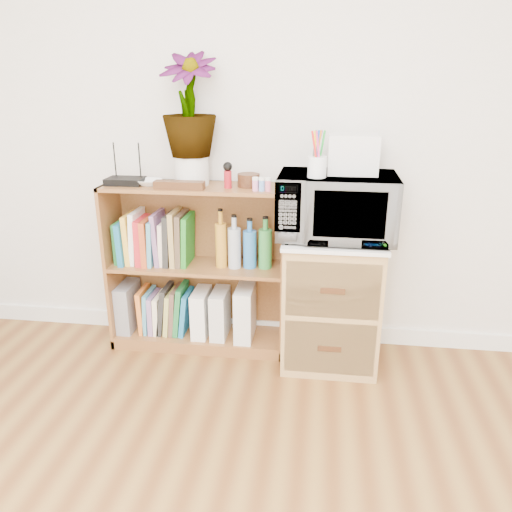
# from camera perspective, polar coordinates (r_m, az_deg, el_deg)

# --- Properties ---
(skirting_board) EXTENTS (4.00, 0.02, 0.10)m
(skirting_board) POSITION_cam_1_polar(r_m,az_deg,el_deg) (3.08, 0.70, -8.19)
(skirting_board) COLOR white
(skirting_board) RESTS_ON ground
(bookshelf) EXTENTS (1.00, 0.30, 0.95)m
(bookshelf) POSITION_cam_1_polar(r_m,az_deg,el_deg) (2.84, -6.64, -1.42)
(bookshelf) COLOR brown
(bookshelf) RESTS_ON ground
(wicker_unit) EXTENTS (0.50, 0.45, 0.70)m
(wicker_unit) POSITION_cam_1_polar(r_m,az_deg,el_deg) (2.74, 8.53, -5.17)
(wicker_unit) COLOR #9E7542
(wicker_unit) RESTS_ON ground
(microwave) EXTENTS (0.59, 0.40, 0.32)m
(microwave) POSITION_cam_1_polar(r_m,az_deg,el_deg) (2.55, 9.14, 5.62)
(microwave) COLOR white
(microwave) RESTS_ON wicker_unit
(pen_cup) EXTENTS (0.09, 0.09, 0.10)m
(pen_cup) POSITION_cam_1_polar(r_m,az_deg,el_deg) (2.42, 6.99, 10.08)
(pen_cup) COLOR white
(pen_cup) RESTS_ON microwave
(small_appliance) EXTENTS (0.24, 0.20, 0.19)m
(small_appliance) POSITION_cam_1_polar(r_m,az_deg,el_deg) (2.55, 11.01, 11.39)
(small_appliance) COLOR silver
(small_appliance) RESTS_ON microwave
(router) EXTENTS (0.20, 0.13, 0.04)m
(router) POSITION_cam_1_polar(r_m,az_deg,el_deg) (2.80, -14.71, 8.29)
(router) COLOR black
(router) RESTS_ON bookshelf
(white_bowl) EXTENTS (0.13, 0.13, 0.03)m
(white_bowl) POSITION_cam_1_polar(r_m,az_deg,el_deg) (2.74, -12.07, 8.22)
(white_bowl) COLOR white
(white_bowl) RESTS_ON bookshelf
(plant_pot) EXTENTS (0.18, 0.18, 0.15)m
(plant_pot) POSITION_cam_1_polar(r_m,az_deg,el_deg) (2.71, -7.36, 9.67)
(plant_pot) COLOR silver
(plant_pot) RESTS_ON bookshelf
(potted_plant) EXTENTS (0.29, 0.29, 0.52)m
(potted_plant) POSITION_cam_1_polar(r_m,az_deg,el_deg) (2.68, -7.68, 16.75)
(potted_plant) COLOR #2B6D2D
(potted_plant) RESTS_ON plant_pot
(trinket_box) EXTENTS (0.26, 0.07, 0.04)m
(trinket_box) POSITION_cam_1_polar(r_m,az_deg,el_deg) (2.62, -8.76, 8.01)
(trinket_box) COLOR #3C1C10
(trinket_box) RESTS_ON bookshelf
(kokeshi_doll) EXTENTS (0.04, 0.04, 0.09)m
(kokeshi_doll) POSITION_cam_1_polar(r_m,az_deg,el_deg) (2.62, -3.24, 8.73)
(kokeshi_doll) COLOR maroon
(kokeshi_doll) RESTS_ON bookshelf
(wooden_bowl) EXTENTS (0.12, 0.12, 0.07)m
(wooden_bowl) POSITION_cam_1_polar(r_m,az_deg,el_deg) (2.65, -0.86, 8.66)
(wooden_bowl) COLOR #34190E
(wooden_bowl) RESTS_ON bookshelf
(paint_jars) EXTENTS (0.11, 0.04, 0.05)m
(paint_jars) POSITION_cam_1_polar(r_m,az_deg,el_deg) (2.54, 0.66, 8.03)
(paint_jars) COLOR #D67780
(paint_jars) RESTS_ON bookshelf
(file_box) EXTENTS (0.08, 0.23, 0.28)m
(file_box) POSITION_cam_1_polar(r_m,az_deg,el_deg) (3.07, -14.38, -5.58)
(file_box) COLOR gray
(file_box) RESTS_ON bookshelf
(magazine_holder_left) EXTENTS (0.09, 0.22, 0.27)m
(magazine_holder_left) POSITION_cam_1_polar(r_m,az_deg,el_deg) (2.94, -6.24, -6.42)
(magazine_holder_left) COLOR white
(magazine_holder_left) RESTS_ON bookshelf
(magazine_holder_mid) EXTENTS (0.09, 0.22, 0.27)m
(magazine_holder_mid) POSITION_cam_1_polar(r_m,az_deg,el_deg) (2.91, -4.13, -6.53)
(magazine_holder_mid) COLOR silver
(magazine_holder_mid) RESTS_ON bookshelf
(magazine_holder_right) EXTENTS (0.10, 0.25, 0.31)m
(magazine_holder_right) POSITION_cam_1_polar(r_m,az_deg,el_deg) (2.88, -1.25, -6.41)
(magazine_holder_right) COLOR silver
(magazine_holder_right) RESTS_ON bookshelf
(cookbooks) EXTENTS (0.43, 0.20, 0.31)m
(cookbooks) POSITION_cam_1_polar(r_m,az_deg,el_deg) (2.85, -11.53, 1.87)
(cookbooks) COLOR #1C692B
(cookbooks) RESTS_ON bookshelf
(liquor_bottles) EXTENTS (0.48, 0.07, 0.32)m
(liquor_bottles) POSITION_cam_1_polar(r_m,az_deg,el_deg) (2.72, 0.39, 1.60)
(liquor_bottles) COLOR #BF8323
(liquor_bottles) RESTS_ON bookshelf
(lower_books) EXTENTS (0.30, 0.19, 0.30)m
(lower_books) POSITION_cam_1_polar(r_m,az_deg,el_deg) (3.00, -10.26, -6.11)
(lower_books) COLOR orange
(lower_books) RESTS_ON bookshelf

